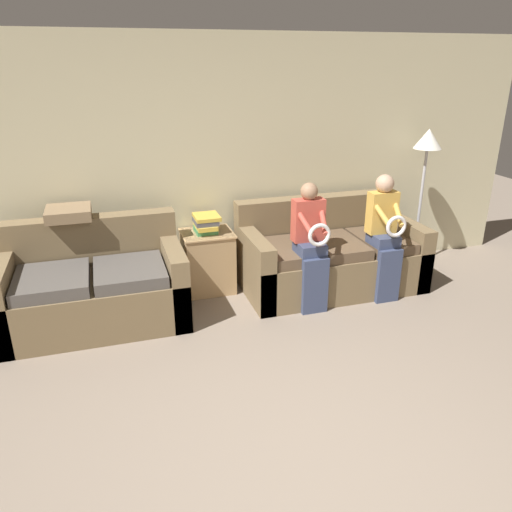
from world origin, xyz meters
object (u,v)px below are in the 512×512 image
at_px(couch_main, 329,257).
at_px(child_right_seated, 385,232).
at_px(throw_pillow, 69,213).
at_px(book_stack, 206,223).
at_px(child_left_seated, 311,242).
at_px(floor_lamp, 427,153).
at_px(side_shelf, 208,261).
at_px(couch_side, 94,288).

bearing_deg(couch_main, child_right_seated, -44.59).
bearing_deg(throw_pillow, book_stack, 1.77).
xyz_separation_m(child_left_seated, floor_lamp, (1.61, 0.61, 0.66)).
xyz_separation_m(couch_main, book_stack, (-1.27, 0.29, 0.41)).
height_order(book_stack, floor_lamp, floor_lamp).
bearing_deg(side_shelf, couch_side, -162.83).
relative_size(side_shelf, throw_pillow, 1.61).
distance_m(couch_side, book_stack, 1.26).
bearing_deg(child_left_seated, couch_main, 44.86).
height_order(couch_side, floor_lamp, floor_lamp).
height_order(floor_lamp, throw_pillow, floor_lamp).
xyz_separation_m(child_left_seated, book_stack, (-0.87, 0.68, 0.06)).
distance_m(child_right_seated, side_shelf, 1.83).
bearing_deg(book_stack, child_right_seated, -22.23).
height_order(child_right_seated, floor_lamp, floor_lamp).
xyz_separation_m(couch_main, side_shelf, (-1.26, 0.28, 0.00)).
bearing_deg(child_right_seated, couch_main, 135.41).
xyz_separation_m(child_right_seated, floor_lamp, (0.81, 0.61, 0.64)).
distance_m(couch_main, side_shelf, 1.29).
xyz_separation_m(couch_main, child_left_seated, (-0.40, -0.40, 0.35)).
height_order(child_right_seated, side_shelf, child_right_seated).
height_order(couch_main, side_shelf, couch_main).
distance_m(child_right_seated, book_stack, 1.80).
distance_m(side_shelf, floor_lamp, 2.67).
height_order(child_left_seated, throw_pillow, child_left_seated).
relative_size(book_stack, floor_lamp, 0.20).
distance_m(couch_main, couch_side, 2.41).
relative_size(couch_main, throw_pillow, 4.68).
bearing_deg(child_right_seated, floor_lamp, 36.83).
height_order(couch_side, child_right_seated, child_right_seated).
bearing_deg(couch_side, throw_pillow, 114.43).
bearing_deg(throw_pillow, child_left_seated, -16.63).
bearing_deg(side_shelf, child_right_seated, -22.01).
xyz_separation_m(side_shelf, floor_lamp, (2.47, -0.06, 1.00)).
distance_m(floor_lamp, throw_pillow, 3.78).
bearing_deg(couch_main, side_shelf, 167.54).
bearing_deg(child_right_seated, throw_pillow, 167.76).
xyz_separation_m(couch_main, child_right_seated, (0.40, -0.39, 0.37)).
relative_size(child_right_seated, throw_pillow, 3.14).
bearing_deg(child_left_seated, throw_pillow, 163.37).
bearing_deg(floor_lamp, child_left_seated, -159.12).
distance_m(book_stack, floor_lamp, 2.55).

